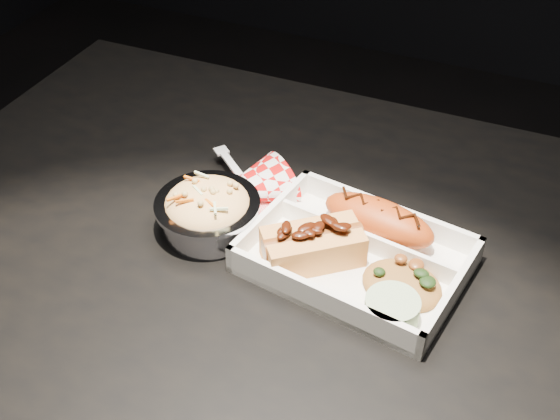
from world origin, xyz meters
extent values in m
cube|color=black|center=(0.00, 0.00, 0.73)|extent=(1.20, 0.80, 0.03)
cylinder|color=black|center=(-0.55, 0.35, 0.36)|extent=(0.05, 0.05, 0.72)
cube|color=white|center=(0.03, 0.02, 0.75)|extent=(0.28, 0.22, 0.01)
cube|color=white|center=(0.04, 0.10, 0.77)|extent=(0.25, 0.05, 0.04)
cube|color=white|center=(0.02, -0.07, 0.77)|extent=(0.25, 0.05, 0.04)
cube|color=white|center=(-0.09, 0.04, 0.77)|extent=(0.04, 0.18, 0.04)
cube|color=white|center=(0.15, 0.00, 0.77)|extent=(0.04, 0.18, 0.04)
cube|color=white|center=(0.03, 0.04, 0.77)|extent=(0.23, 0.04, 0.03)
ellipsoid|color=#B24111|center=(0.04, 0.07, 0.78)|extent=(0.15, 0.08, 0.05)
cube|color=#E4984E|center=(-0.01, -0.01, 0.78)|extent=(0.11, 0.09, 0.04)
cube|color=#E4984E|center=(-0.03, 0.01, 0.78)|extent=(0.11, 0.09, 0.04)
cylinder|color=brown|center=(-0.02, 0.00, 0.79)|extent=(0.11, 0.10, 0.03)
ellipsoid|color=#A66B30|center=(0.09, 0.00, 0.77)|extent=(0.11, 0.09, 0.03)
cylinder|color=#A2BB8E|center=(0.10, -0.05, 0.77)|extent=(0.06, 0.06, 0.03)
cylinder|color=silver|center=(-0.16, 0.01, 0.77)|extent=(0.12, 0.12, 0.04)
cylinder|color=silver|center=(-0.16, 0.01, 0.79)|extent=(0.13, 0.13, 0.01)
ellipsoid|color=beige|center=(-0.16, 0.01, 0.79)|extent=(0.11, 0.11, 0.04)
cube|color=red|center=(-0.13, 0.07, 0.75)|extent=(0.14, 0.14, 0.00)
cone|color=red|center=(-0.14, 0.08, 0.77)|extent=(0.15, 0.15, 0.10)
cube|color=white|center=(-0.19, 0.12, 0.77)|extent=(0.05, 0.05, 0.00)
cube|color=white|center=(-0.21, 0.14, 0.77)|extent=(0.03, 0.03, 0.00)
camera|label=1|loc=(0.19, -0.57, 1.34)|focal=45.00mm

